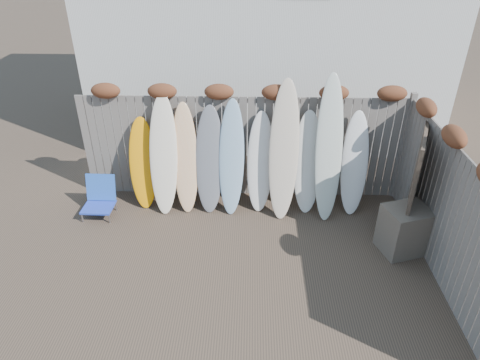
{
  "coord_description": "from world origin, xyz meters",
  "views": [
    {
      "loc": [
        0.18,
        -4.83,
        4.56
      ],
      "look_at": [
        0.0,
        1.2,
        1.0
      ],
      "focal_mm": 32.0,
      "sensor_mm": 36.0,
      "label": 1
    }
  ],
  "objects_px": {
    "lattice_panel": "(413,187)",
    "beach_chair": "(100,197)",
    "surfboard_0": "(143,163)",
    "wooden_crate": "(404,230)"
  },
  "relations": [
    {
      "from": "beach_chair",
      "to": "lattice_panel",
      "type": "height_order",
      "value": "lattice_panel"
    },
    {
      "from": "beach_chair",
      "to": "lattice_panel",
      "type": "xyz_separation_m",
      "value": [
        5.38,
        -0.5,
        0.62
      ]
    },
    {
      "from": "wooden_crate",
      "to": "lattice_panel",
      "type": "xyz_separation_m",
      "value": [
        0.15,
        0.42,
        0.56
      ]
    },
    {
      "from": "lattice_panel",
      "to": "surfboard_0",
      "type": "distance_m",
      "value": 4.71
    },
    {
      "from": "lattice_panel",
      "to": "surfboard_0",
      "type": "xyz_separation_m",
      "value": [
        -4.62,
        0.9,
        -0.12
      ]
    },
    {
      "from": "wooden_crate",
      "to": "surfboard_0",
      "type": "xyz_separation_m",
      "value": [
        -4.46,
        1.32,
        0.43
      ]
    },
    {
      "from": "beach_chair",
      "to": "wooden_crate",
      "type": "relative_size",
      "value": 0.9
    },
    {
      "from": "lattice_panel",
      "to": "beach_chair",
      "type": "bearing_deg",
      "value": -163.11
    },
    {
      "from": "beach_chair",
      "to": "surfboard_0",
      "type": "height_order",
      "value": "surfboard_0"
    },
    {
      "from": "surfboard_0",
      "to": "wooden_crate",
      "type": "bearing_deg",
      "value": -21.82
    }
  ]
}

